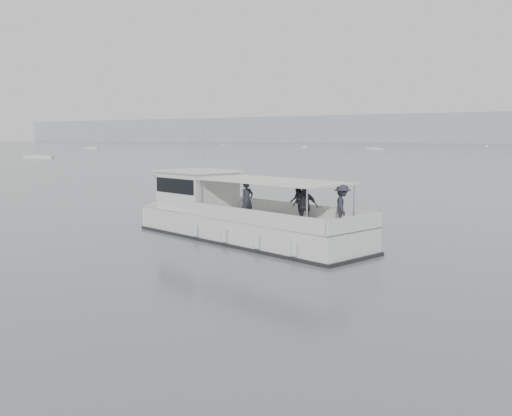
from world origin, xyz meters
The scene contains 3 objects.
ground centered at (0.00, 0.00, 0.00)m, with size 1400.00×1400.00×0.00m, color #4F595E.
tour_boat centered at (-6.01, 0.06, 1.01)m, with size 14.69×6.90×6.18m.
moored_fleet centered at (-40.29, 221.75, 0.36)m, with size 409.35×324.45×10.01m.
Camera 1 is at (9.70, -22.96, 4.87)m, focal length 40.00 mm.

